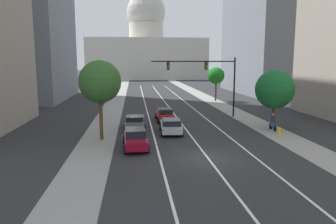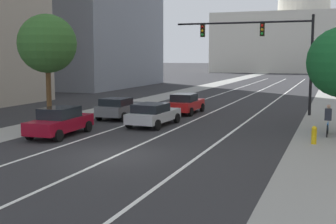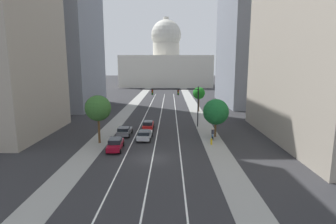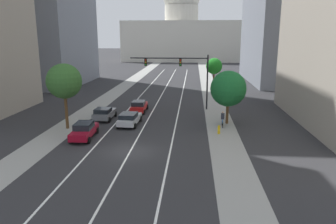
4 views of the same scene
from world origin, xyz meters
The scene contains 15 objects.
ground_plane centered at (0.00, 40.00, 0.00)m, with size 400.00×400.00×0.00m, color #2B2B2D.
sidewalk_left centered at (-8.41, 35.00, 0.01)m, with size 3.12×130.00×0.01m, color gray.
sidewalk_right centered at (8.41, 35.00, 0.01)m, with size 3.12×130.00×0.01m, color gray.
lane_stripe_left centered at (-3.42, 25.00, 0.01)m, with size 0.16×90.00×0.01m, color white.
lane_stripe_center centered at (0.00, 25.00, 0.01)m, with size 0.16×90.00×0.01m, color white.
lane_stripe_right centered at (3.42, 25.00, 0.01)m, with size 0.16×90.00×0.01m, color white.
capitol_building centered at (0.00, 108.24, 11.22)m, with size 45.24×23.78×34.41m.
car_crimson centered at (-5.14, 3.30, 0.80)m, with size 2.10×4.67×1.58m.
car_red centered at (-1.71, 14.67, 0.78)m, with size 1.97×4.42×1.54m.
car_gray centered at (-5.14, 10.47, 0.77)m, with size 2.13×4.15×1.48m.
car_silver centered at (-1.72, 8.31, 0.75)m, with size 2.24×4.58×1.43m.
traffic_signal_mast centered at (3.88, 16.91, 5.37)m, with size 10.37×0.39×7.30m.
fire_hydrant centered at (7.97, 5.78, 0.46)m, with size 0.26×0.35×0.91m.
cyclist centered at (8.56, 8.49, 0.85)m, with size 0.37×1.70×1.72m.
street_tree_near_left centered at (-8.10, 6.48, 5.09)m, with size 3.66×3.66×6.94m.
Camera 2 is at (8.86, -17.00, 4.36)m, focal length 47.44 mm.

